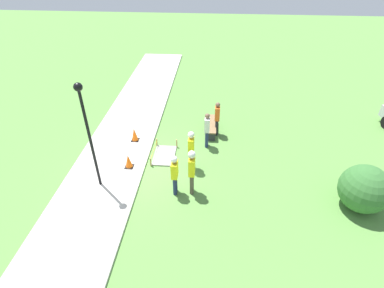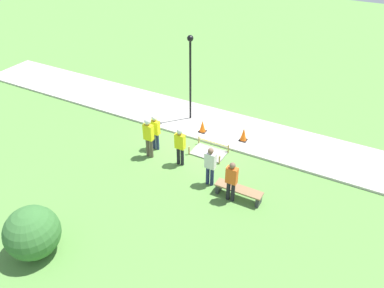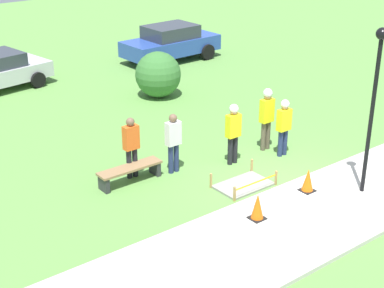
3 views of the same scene
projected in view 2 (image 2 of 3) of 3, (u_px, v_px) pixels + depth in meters
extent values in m
plane|color=#5B8E42|center=(197.00, 140.00, 16.72)|extent=(60.00, 60.00, 0.00)
cube|color=#BCB7AD|center=(212.00, 124.00, 17.75)|extent=(28.00, 2.92, 0.10)
cube|color=gray|center=(209.00, 153.00, 15.87)|extent=(1.41, 0.90, 0.06)
cube|color=tan|center=(228.00, 149.00, 15.82)|extent=(0.05, 0.05, 0.39)
cube|color=tan|center=(199.00, 140.00, 16.38)|extent=(0.05, 0.05, 0.39)
cube|color=tan|center=(219.00, 160.00, 15.17)|extent=(0.05, 0.05, 0.39)
cube|color=tan|center=(189.00, 150.00, 15.72)|extent=(0.05, 0.05, 0.39)
cube|color=yellow|center=(213.00, 142.00, 16.04)|extent=(1.41, 0.00, 0.04)
cube|color=black|center=(243.00, 140.00, 16.53)|extent=(0.34, 0.34, 0.02)
cone|color=orange|center=(244.00, 134.00, 16.36)|extent=(0.29, 0.29, 0.61)
cube|color=black|center=(202.00, 131.00, 17.13)|extent=(0.34, 0.34, 0.02)
cone|color=orange|center=(203.00, 126.00, 16.96)|extent=(0.29, 0.29, 0.57)
cube|color=#2D2D33|center=(259.00, 200.00, 13.20)|extent=(0.12, 0.40, 0.39)
cube|color=#2D2D33|center=(219.00, 187.00, 13.81)|extent=(0.12, 0.40, 0.39)
cube|color=olive|center=(239.00, 189.00, 13.38)|extent=(1.74, 0.44, 0.06)
cylinder|color=black|center=(182.00, 157.00, 15.01)|extent=(0.14, 0.14, 0.80)
cylinder|color=black|center=(178.00, 155.00, 15.08)|extent=(0.14, 0.14, 0.80)
cube|color=yellow|center=(180.00, 141.00, 14.64)|extent=(0.40, 0.22, 0.63)
sphere|color=#A37A5B|center=(180.00, 132.00, 14.40)|extent=(0.22, 0.22, 0.22)
sphere|color=white|center=(180.00, 131.00, 14.37)|extent=(0.25, 0.25, 0.25)
cylinder|color=navy|center=(157.00, 142.00, 15.93)|extent=(0.14, 0.14, 0.77)
cylinder|color=navy|center=(154.00, 141.00, 16.01)|extent=(0.14, 0.14, 0.77)
cube|color=yellow|center=(155.00, 127.00, 15.58)|extent=(0.40, 0.22, 0.61)
sphere|color=#A37A5B|center=(154.00, 119.00, 15.35)|extent=(0.21, 0.21, 0.21)
sphere|color=white|center=(154.00, 118.00, 15.32)|extent=(0.24, 0.24, 0.24)
cylinder|color=brown|center=(151.00, 148.00, 15.44)|extent=(0.14, 0.14, 0.86)
cylinder|color=brown|center=(148.00, 147.00, 15.51)|extent=(0.14, 0.14, 0.86)
cube|color=yellow|center=(148.00, 132.00, 15.04)|extent=(0.40, 0.22, 0.68)
sphere|color=#A37A5B|center=(148.00, 122.00, 14.79)|extent=(0.23, 0.23, 0.23)
sphere|color=white|center=(147.00, 121.00, 14.75)|extent=(0.27, 0.27, 0.27)
cylinder|color=black|center=(233.00, 192.00, 13.27)|extent=(0.14, 0.14, 0.81)
cylinder|color=black|center=(228.00, 190.00, 13.34)|extent=(0.14, 0.14, 0.81)
cube|color=#E55B1E|center=(232.00, 175.00, 12.89)|extent=(0.40, 0.22, 0.64)
sphere|color=brown|center=(233.00, 165.00, 12.65)|extent=(0.22, 0.22, 0.22)
cylinder|color=navy|center=(212.00, 176.00, 13.98)|extent=(0.14, 0.14, 0.80)
cylinder|color=navy|center=(208.00, 175.00, 14.05)|extent=(0.14, 0.14, 0.80)
cube|color=silver|center=(210.00, 160.00, 13.61)|extent=(0.40, 0.22, 0.63)
sphere|color=brown|center=(211.00, 151.00, 13.37)|extent=(0.22, 0.22, 0.22)
cylinder|color=black|center=(190.00, 82.00, 17.08)|extent=(0.10, 0.10, 3.83)
sphere|color=black|center=(190.00, 38.00, 15.95)|extent=(0.28, 0.28, 0.28)
sphere|color=#387033|center=(32.00, 233.00, 11.13)|extent=(1.66, 1.66, 1.66)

